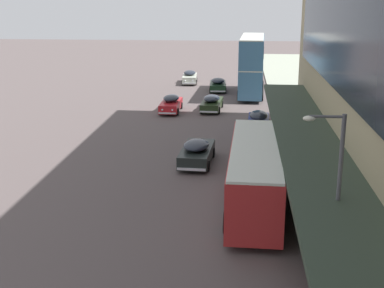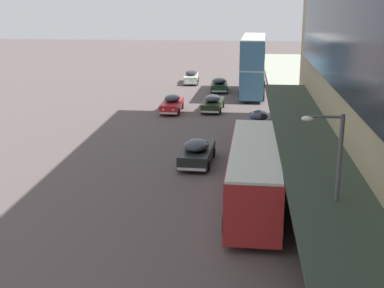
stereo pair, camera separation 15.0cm
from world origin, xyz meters
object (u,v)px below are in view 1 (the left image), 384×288
(sedan_trailing_mid, at_px, (190,77))
(sedan_trailing_near, at_px, (212,103))
(sedan_lead_near, at_px, (197,152))
(street_lamp, at_px, (334,185))
(sedan_lead_mid, at_px, (218,85))
(transit_bus_kerbside_front, at_px, (252,64))
(sedan_far_back, at_px, (171,104))
(transit_bus_kerbside_rear, at_px, (255,171))
(pedestrian_at_kerb, at_px, (367,286))
(sedan_second_mid, at_px, (258,121))

(sedan_trailing_mid, height_order, sedan_trailing_near, sedan_trailing_mid)
(sedan_lead_near, height_order, street_lamp, street_lamp)
(sedan_trailing_near, bearing_deg, sedan_trailing_mid, 102.92)
(sedan_trailing_mid, height_order, sedan_lead_mid, sedan_trailing_mid)
(sedan_trailing_mid, bearing_deg, street_lamp, -78.18)
(transit_bus_kerbside_front, xyz_separation_m, sedan_far_back, (-7.52, -9.41, -2.61))
(transit_bus_kerbside_rear, xyz_separation_m, street_lamp, (2.61, -7.39, 2.03))
(transit_bus_kerbside_rear, height_order, sedan_lead_near, transit_bus_kerbside_rear)
(sedan_far_back, bearing_deg, street_lamp, -71.71)
(pedestrian_at_kerb, bearing_deg, sedan_trailing_near, 102.02)
(sedan_second_mid, bearing_deg, sedan_lead_mid, 102.76)
(sedan_far_back, bearing_deg, transit_bus_kerbside_rear, -72.10)
(transit_bus_kerbside_front, distance_m, sedan_trailing_near, 9.68)
(sedan_second_mid, distance_m, sedan_trailing_mid, 24.35)
(transit_bus_kerbside_front, distance_m, transit_bus_kerbside_rear, 31.81)
(sedan_second_mid, relative_size, pedestrian_at_kerb, 2.59)
(pedestrian_at_kerb, bearing_deg, sedan_lead_near, 113.17)
(transit_bus_kerbside_rear, bearing_deg, sedan_second_mid, 87.65)
(pedestrian_at_kerb, height_order, street_lamp, street_lamp)
(transit_bus_kerbside_rear, bearing_deg, sedan_lead_near, 117.37)
(transit_bus_kerbside_rear, distance_m, sedan_lead_near, 7.73)
(transit_bus_kerbside_front, bearing_deg, sedan_second_mid, -88.72)
(transit_bus_kerbside_front, distance_m, sedan_second_mid, 16.11)
(transit_bus_kerbside_front, relative_size, pedestrian_at_kerb, 5.96)
(transit_bus_kerbside_front, height_order, sedan_trailing_near, transit_bus_kerbside_front)
(sedan_trailing_near, distance_m, pedestrian_at_kerb, 33.67)
(sedan_lead_near, bearing_deg, street_lamp, -66.64)
(sedan_second_mid, xyz_separation_m, pedestrian_at_kerb, (2.88, -25.54, 0.39))
(sedan_trailing_near, bearing_deg, sedan_far_back, -166.51)
(transit_bus_kerbside_rear, relative_size, sedan_second_mid, 2.34)
(sedan_second_mid, distance_m, sedan_lead_mid, 18.31)
(transit_bus_kerbside_front, relative_size, sedan_lead_mid, 2.35)
(sedan_trailing_near, bearing_deg, transit_bus_kerbside_front, 66.06)
(sedan_trailing_mid, distance_m, street_lamp, 47.46)
(sedan_second_mid, xyz_separation_m, sedan_trailing_mid, (-7.74, 23.09, -0.02))
(transit_bus_kerbside_rear, xyz_separation_m, sedan_lead_near, (-3.52, 6.80, -1.07))
(sedan_trailing_near, xyz_separation_m, pedestrian_at_kerb, (7.01, -32.93, 0.44))
(street_lamp, bearing_deg, transit_bus_kerbside_front, 93.38)
(transit_bus_kerbside_front, bearing_deg, sedan_far_back, -128.62)
(street_lamp, bearing_deg, sedan_lead_mid, 98.30)
(sedan_lead_near, bearing_deg, sedan_trailing_near, 89.89)
(transit_bus_kerbside_rear, distance_m, sedan_trailing_near, 23.55)
(sedan_trailing_near, relative_size, sedan_lead_near, 1.01)
(sedan_lead_mid, relative_size, street_lamp, 0.74)
(sedan_second_mid, relative_size, sedan_trailing_near, 0.95)
(sedan_second_mid, height_order, sedan_trailing_mid, sedan_second_mid)
(sedan_lead_near, bearing_deg, transit_bus_kerbside_front, 81.32)
(sedan_trailing_near, distance_m, sedan_lead_near, 16.46)
(transit_bus_kerbside_front, xyz_separation_m, sedan_lead_mid, (-3.69, 1.96, -2.62))
(sedan_second_mid, distance_m, sedan_trailing_near, 8.47)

